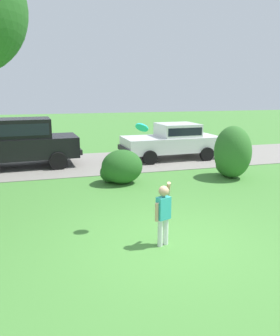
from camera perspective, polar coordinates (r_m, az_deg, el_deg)
name	(u,v)px	position (r m, az deg, el deg)	size (l,w,h in m)	color
ground_plane	(172,243)	(6.77, 5.59, -12.76)	(80.00, 80.00, 0.00)	#478438
driveway_strip	(104,162)	(14.03, -6.24, 0.98)	(28.00, 4.40, 0.02)	gray
shrub_near_tree	(120,168)	(10.75, -3.45, 0.05)	(1.36, 1.15, 1.11)	#286023
shrub_centre_left	(232,154)	(11.87, 15.59, 2.30)	(1.22, 1.41, 1.80)	#33702B
parked_sedan	(173,140)	(14.73, 5.66, 4.88)	(4.45, 2.19, 1.56)	white
parked_suv	(18,140)	(13.74, -20.31, 4.50)	(4.79, 2.29, 1.92)	black
child_thrower	(163,211)	(6.39, 4.05, -7.34)	(0.40, 0.36, 1.29)	white
frisbee	(142,127)	(6.86, 0.32, 7.03)	(0.32, 0.26, 0.27)	#1EB7B2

